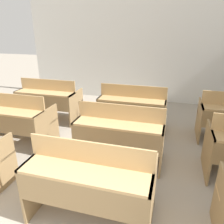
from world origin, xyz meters
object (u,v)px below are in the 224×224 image
Objects in this scene: bench_second_center at (120,133)px; bench_third_left at (49,99)px; bench_second_left at (13,119)px; bench_third_center at (132,107)px; bench_front_center at (90,180)px.

bench_second_center is 1.00× the size of bench_third_left.
bench_third_center is (1.88, 1.13, 0.00)m from bench_second_left.
bench_third_left is at bearing 128.99° from bench_front_center.
bench_second_left is 1.00× the size of bench_third_left.
bench_front_center and bench_third_center have the same top height.
bench_second_left is (-1.88, 1.17, 0.00)m from bench_front_center.
bench_third_left is (-1.90, 1.16, 0.00)m from bench_second_center.
bench_front_center is 2.30m from bench_third_center.
bench_second_left and bench_second_center have the same top height.
bench_second_center and bench_third_center have the same top height.
bench_third_center is (1.87, -0.01, 0.00)m from bench_third_left.
bench_third_center is (-0.03, 1.15, 0.00)m from bench_second_center.
bench_third_left is at bearing 148.54° from bench_second_center.
bench_third_left is 1.87m from bench_third_center.
bench_second_left and bench_third_center have the same top height.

